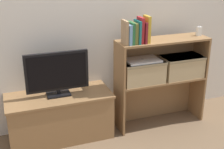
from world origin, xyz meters
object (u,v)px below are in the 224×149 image
at_px(storage_basket_left, 142,71).
at_px(laptop, 142,60).
at_px(book_mustard, 147,29).
at_px(storage_basket_right, 181,66).
at_px(book_tan, 125,32).
at_px(book_forest, 131,33).
at_px(tv, 57,73).
at_px(book_teal, 138,32).
at_px(tv_stand, 60,116).
at_px(baby_monitor, 199,31).
at_px(book_crimson, 140,30).
at_px(book_olive, 134,33).
at_px(book_maroon, 144,32).
at_px(book_skyblue, 128,34).

height_order(storage_basket_left, laptop, laptop).
distance_m(book_mustard, storage_basket_right, 0.60).
xyz_separation_m(book_tan, book_forest, (0.06, 0.00, -0.01)).
bearing_deg(tv, book_teal, -8.03).
distance_m(book_teal, storage_basket_left, 0.41).
bearing_deg(book_teal, book_forest, 180.00).
bearing_deg(tv_stand, tv, -90.00).
relative_size(book_teal, storage_basket_left, 0.50).
xyz_separation_m(tv_stand, book_forest, (0.69, -0.11, 0.80)).
distance_m(tv, baby_monitor, 1.49).
xyz_separation_m(book_tan, storage_basket_right, (0.65, 0.03, -0.41)).
bearing_deg(book_teal, tv_stand, 171.85).
distance_m(book_teal, book_crimson, 0.03).
distance_m(book_olive, book_mustard, 0.13).
relative_size(book_maroon, storage_basket_left, 0.47).
distance_m(book_maroon, storage_basket_right, 0.61).
bearing_deg(storage_basket_right, book_skyblue, -177.48).
relative_size(tv_stand, book_olive, 5.11).
xyz_separation_m(book_mustard, storage_basket_right, (0.43, 0.03, -0.42)).
bearing_deg(book_skyblue, book_tan, 180.00).
height_order(tv_stand, book_maroon, book_maroon).
bearing_deg(book_tan, book_forest, 0.00).
height_order(book_forest, book_teal, book_teal).
xyz_separation_m(book_mustard, baby_monitor, (0.61, 0.04, -0.08)).
bearing_deg(baby_monitor, tv_stand, 177.43).
bearing_deg(book_mustard, tv, 172.85).
distance_m(book_forest, baby_monitor, 0.77).
bearing_deg(baby_monitor, storage_basket_right, -175.33).
bearing_deg(book_skyblue, book_olive, 0.00).
bearing_deg(tv, book_olive, -8.37).
bearing_deg(laptop, storage_basket_left, 0.00).
relative_size(tv, book_olive, 3.01).
relative_size(book_skyblue, storage_basket_right, 0.44).
bearing_deg(laptop, book_crimson, -149.13).
height_order(book_forest, laptop, book_forest).
distance_m(baby_monitor, storage_basket_left, 0.72).
height_order(book_olive, baby_monitor, book_olive).
height_order(book_tan, storage_basket_right, book_tan).
xyz_separation_m(book_teal, laptop, (0.07, 0.03, -0.29)).
height_order(book_olive, book_maroon, book_maroon).
distance_m(book_skyblue, book_crimson, 0.13).
bearing_deg(book_teal, book_mustard, -0.00).
distance_m(tv_stand, book_maroon, 1.14).
bearing_deg(book_maroon, storage_basket_right, 3.37).
height_order(book_maroon, laptop, book_maroon).
bearing_deg(book_olive, storage_basket_right, 2.81).
xyz_separation_m(book_crimson, baby_monitor, (0.68, 0.04, -0.07)).
bearing_deg(storage_basket_right, baby_monitor, 4.67).
height_order(tv, book_teal, book_teal).
bearing_deg(baby_monitor, book_mustard, -176.06).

